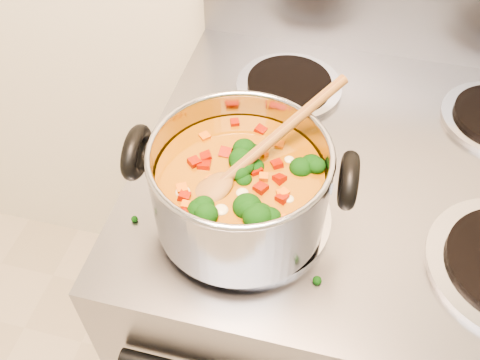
# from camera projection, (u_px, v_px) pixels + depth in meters

# --- Properties ---
(electric_range) EXTENTS (0.72, 0.66, 1.08)m
(electric_range) POSITION_uv_depth(u_px,v_px,m) (341.00, 308.00, 1.14)
(electric_range) COLOR gray
(electric_range) RESTS_ON ground
(stockpot) EXTENTS (0.28, 0.23, 0.14)m
(stockpot) POSITION_uv_depth(u_px,v_px,m) (240.00, 187.00, 0.67)
(stockpot) COLOR #9F9FA7
(stockpot) RESTS_ON electric_range
(wooden_spoon) EXTENTS (0.17, 0.22, 0.08)m
(wooden_spoon) POSITION_uv_depth(u_px,v_px,m) (247.00, 161.00, 0.65)
(wooden_spoon) COLOR olive
(wooden_spoon) RESTS_ON stockpot
(cooktop_crumbs) EXTENTS (0.14, 0.13, 0.01)m
(cooktop_crumbs) POSITION_uv_depth(u_px,v_px,m) (278.00, 296.00, 0.65)
(cooktop_crumbs) COLOR black
(cooktop_crumbs) RESTS_ON electric_range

